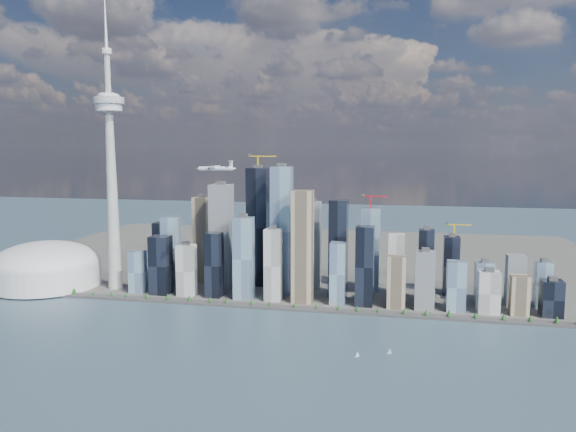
% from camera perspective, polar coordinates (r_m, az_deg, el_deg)
% --- Properties ---
extents(ground, '(4000.00, 4000.00, 0.00)m').
position_cam_1_polar(ground, '(738.84, -8.07, -14.53)').
color(ground, '#314B56').
rests_on(ground, ground).
extents(seawall, '(1100.00, 22.00, 4.00)m').
position_cam_1_polar(seawall, '(964.07, -2.92, -9.15)').
color(seawall, '#383838').
rests_on(seawall, ground).
extents(land, '(1400.00, 900.00, 3.00)m').
position_cam_1_polar(land, '(1391.78, 1.86, -4.11)').
color(land, '#4C4C47').
rests_on(land, ground).
extents(shoreline_trees, '(960.53, 7.20, 8.80)m').
position_cam_1_polar(shoreline_trees, '(962.20, -2.92, -8.76)').
color(shoreline_trees, '#3F2D1E').
rests_on(shoreline_trees, seawall).
extents(skyscraper_cluster, '(736.00, 142.00, 253.80)m').
position_cam_1_polar(skyscraper_cluster, '(1015.81, 1.58, -3.85)').
color(skyscraper_cluster, black).
rests_on(skyscraper_cluster, land).
extents(needle_tower, '(56.00, 56.00, 550.50)m').
position_cam_1_polar(needle_tower, '(1096.79, -17.54, 4.90)').
color(needle_tower, '#9C9C97').
rests_on(needle_tower, land).
extents(dome_stadium, '(200.00, 200.00, 86.00)m').
position_cam_1_polar(dome_stadium, '(1186.18, -23.35, -4.78)').
color(dome_stadium, silver).
rests_on(dome_stadium, land).
extents(airplane, '(65.39, 57.91, 15.93)m').
position_cam_1_polar(airplane, '(911.72, -7.31, 4.86)').
color(airplane, white).
rests_on(airplane, ground).
extents(sailboat_west, '(5.88, 1.62, 8.19)m').
position_cam_1_polar(sailboat_west, '(771.08, 10.27, -13.42)').
color(sailboat_west, white).
rests_on(sailboat_west, ground).
extents(sailboat_east, '(5.85, 3.02, 8.17)m').
position_cam_1_polar(sailboat_east, '(755.05, 7.04, -13.81)').
color(sailboat_east, white).
rests_on(sailboat_east, ground).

